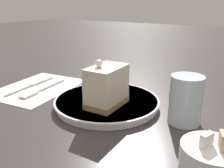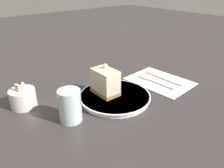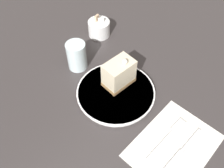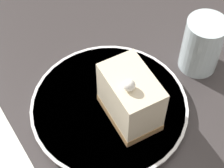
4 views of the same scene
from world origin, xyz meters
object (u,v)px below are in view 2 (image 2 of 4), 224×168
fork (153,81)px  sugar_bowl (23,98)px  knife (167,79)px  plate (115,97)px  drinking_glass (70,106)px  cake_slice (105,82)px

fork → sugar_bowl: (-0.46, 0.15, 0.03)m
fork → sugar_bowl: sugar_bowl is taller
fork → knife: 0.06m
plate → fork: size_ratio=1.46×
plate → fork: 0.20m
sugar_bowl → drinking_glass: bearing=-65.1°
cake_slice → sugar_bowl: 0.27m
knife → sugar_bowl: size_ratio=2.21×
plate → knife: (0.26, -0.02, -0.00)m
cake_slice → fork: size_ratio=0.62×
fork → knife: bearing=-32.1°
fork → cake_slice: bearing=171.4°
cake_slice → knife: size_ratio=0.57×
plate → drinking_glass: (-0.17, -0.01, 0.04)m
sugar_bowl → cake_slice: bearing=-28.1°
cake_slice → sugar_bowl: size_ratio=1.26×
sugar_bowl → drinking_glass: (0.08, -0.16, 0.02)m
fork → drinking_glass: (-0.38, -0.01, 0.04)m
sugar_bowl → knife: bearing=-19.3°
cake_slice → knife: (0.27, -0.05, -0.05)m
sugar_bowl → drinking_glass: size_ratio=0.83×
knife → drinking_glass: 0.43m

